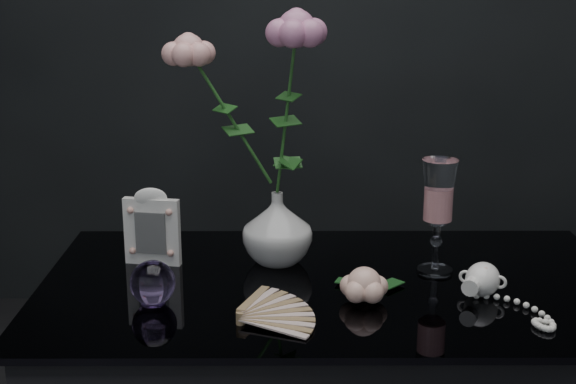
{
  "coord_description": "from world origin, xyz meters",
  "views": [
    {
      "loc": [
        -0.09,
        -1.29,
        1.31
      ],
      "look_at": [
        -0.08,
        0.08,
        0.92
      ],
      "focal_mm": 50.0,
      "sensor_mm": 36.0,
      "label": 1
    }
  ],
  "objects_px": {
    "wine_glass": "(437,217)",
    "paperweight": "(153,283)",
    "loose_rose": "(364,285)",
    "pearl_jar": "(483,278)",
    "picture_frame": "(152,226)",
    "vase": "(277,228)"
  },
  "relations": [
    {
      "from": "paperweight",
      "to": "pearl_jar",
      "type": "bearing_deg",
      "value": 3.97
    },
    {
      "from": "vase",
      "to": "pearl_jar",
      "type": "bearing_deg",
      "value": -23.84
    },
    {
      "from": "picture_frame",
      "to": "paperweight",
      "type": "xyz_separation_m",
      "value": [
        0.03,
        -0.19,
        -0.04
      ]
    },
    {
      "from": "paperweight",
      "to": "loose_rose",
      "type": "bearing_deg",
      "value": 1.37
    },
    {
      "from": "paperweight",
      "to": "picture_frame",
      "type": "bearing_deg",
      "value": 98.87
    },
    {
      "from": "vase",
      "to": "picture_frame",
      "type": "distance_m",
      "value": 0.24
    },
    {
      "from": "vase",
      "to": "picture_frame",
      "type": "height_order",
      "value": "picture_frame"
    },
    {
      "from": "vase",
      "to": "picture_frame",
      "type": "xyz_separation_m",
      "value": [
        -0.24,
        -0.01,
        0.01
      ]
    },
    {
      "from": "picture_frame",
      "to": "paperweight",
      "type": "height_order",
      "value": "picture_frame"
    },
    {
      "from": "vase",
      "to": "loose_rose",
      "type": "height_order",
      "value": "vase"
    },
    {
      "from": "vase",
      "to": "loose_rose",
      "type": "xyz_separation_m",
      "value": [
        0.15,
        -0.19,
        -0.04
      ]
    },
    {
      "from": "wine_glass",
      "to": "paperweight",
      "type": "height_order",
      "value": "wine_glass"
    },
    {
      "from": "paperweight",
      "to": "loose_rose",
      "type": "relative_size",
      "value": 0.43
    },
    {
      "from": "loose_rose",
      "to": "pearl_jar",
      "type": "xyz_separation_m",
      "value": [
        0.21,
        0.03,
        -0.0
      ]
    },
    {
      "from": "vase",
      "to": "paperweight",
      "type": "distance_m",
      "value": 0.29
    },
    {
      "from": "wine_glass",
      "to": "paperweight",
      "type": "bearing_deg",
      "value": -163.75
    },
    {
      "from": "vase",
      "to": "paperweight",
      "type": "xyz_separation_m",
      "value": [
        -0.21,
        -0.2,
        -0.03
      ]
    },
    {
      "from": "wine_glass",
      "to": "vase",
      "type": "bearing_deg",
      "value": 170.25
    },
    {
      "from": "picture_frame",
      "to": "pearl_jar",
      "type": "distance_m",
      "value": 0.61
    },
    {
      "from": "pearl_jar",
      "to": "paperweight",
      "type": "bearing_deg",
      "value": -150.75
    },
    {
      "from": "paperweight",
      "to": "pearl_jar",
      "type": "height_order",
      "value": "paperweight"
    },
    {
      "from": "wine_glass",
      "to": "pearl_jar",
      "type": "height_order",
      "value": "wine_glass"
    }
  ]
}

